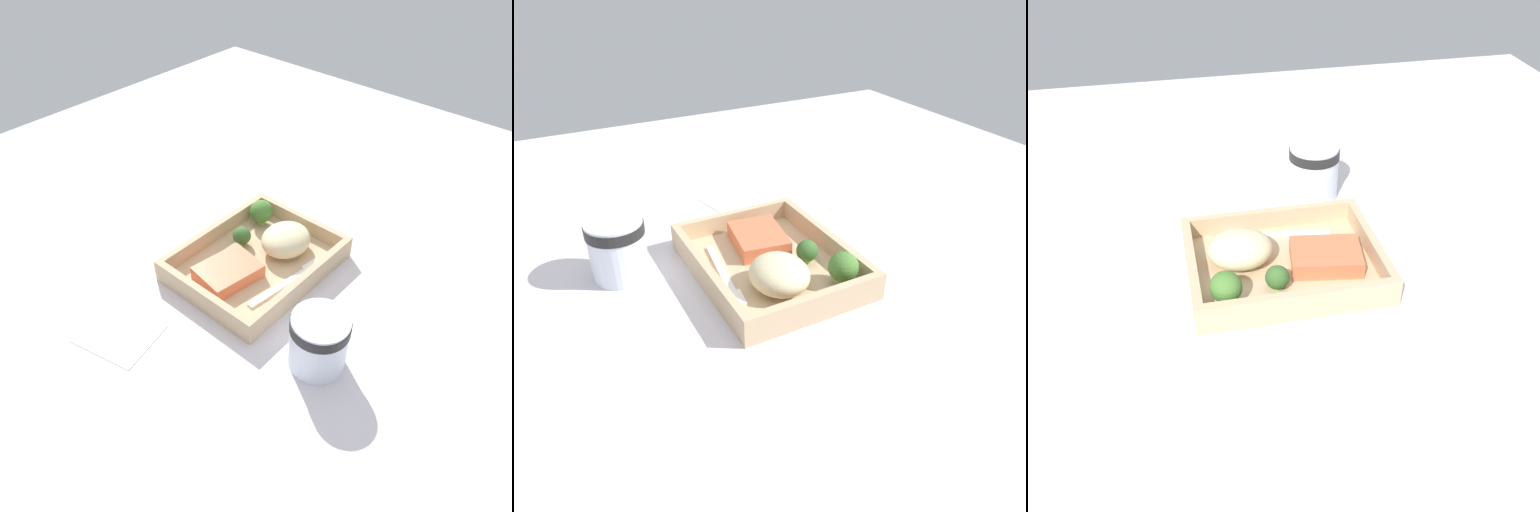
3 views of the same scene
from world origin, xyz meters
TOP-DOWN VIEW (x-y plane):
  - ground_plane at (0.00, 0.00)cm, footprint 160.00×160.00cm
  - takeout_tray at (0.00, 0.00)cm, footprint 26.76×21.07cm
  - tray_rim at (0.00, 0.00)cm, footprint 26.76×21.07cm
  - salmon_fillet at (-5.76, 1.04)cm, footprint 10.85×8.93cm
  - mashed_potatoes at (5.90, -1.72)cm, footprint 9.21×8.09cm
  - broccoli_floret_1 at (8.98, 6.58)cm, footprint 4.24×4.24cm
  - broccoli_floret_2 at (2.01, 5.11)cm, footprint 3.27×3.27cm
  - fork at (0.39, -7.35)cm, footprint 15.88×3.84cm
  - paper_cup at (-9.34, -19.62)cm, footprint 8.29×8.29cm
  - receipt_slip at (-24.63, 5.81)cm, footprint 11.85×13.14cm

SIDE VIEW (x-z plane):
  - ground_plane at x=0.00cm, z-range -2.00..0.00cm
  - receipt_slip at x=-24.63cm, z-range 0.00..0.24cm
  - takeout_tray at x=0.00cm, z-range 0.00..1.20cm
  - fork at x=0.39cm, z-range 1.20..1.64cm
  - salmon_fillet at x=-5.76cm, z-range 1.20..3.61cm
  - tray_rim at x=0.00cm, z-range 1.20..4.18cm
  - broccoli_floret_2 at x=2.01cm, z-range 1.32..4.96cm
  - mashed_potatoes at x=5.90cm, z-range 1.20..5.99cm
  - broccoli_floret_1 at x=8.98cm, z-range 1.43..6.34cm
  - paper_cup at x=-9.34cm, z-range 0.53..9.54cm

